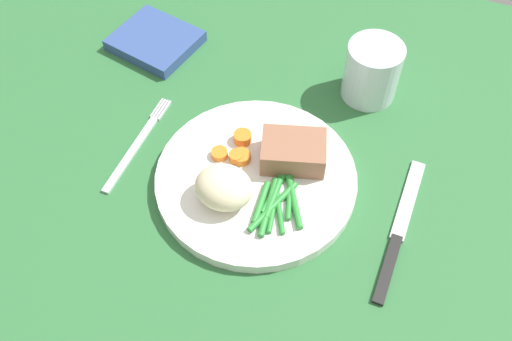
{
  "coord_description": "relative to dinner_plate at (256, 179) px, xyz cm",
  "views": [
    {
      "loc": [
        16.39,
        -39.87,
        60.55
      ],
      "look_at": [
        1.22,
        -2.44,
        4.6
      ],
      "focal_mm": 39.88,
      "sensor_mm": 36.0,
      "label": 1
    }
  ],
  "objects": [
    {
      "name": "knife",
      "position": [
        18.24,
        -0.29,
        -0.6
      ],
      "size": [
        1.7,
        20.5,
        0.64
      ],
      "rotation": [
        0.0,
        0.0,
        -0.07
      ],
      "color": "black",
      "rests_on": "dining_table"
    },
    {
      "name": "dinner_plate",
      "position": [
        0.0,
        0.0,
        0.0
      ],
      "size": [
        24.92,
        24.92,
        1.6
      ],
      "primitive_type": "cylinder",
      "color": "white",
      "rests_on": "dining_table"
    },
    {
      "name": "water_glass",
      "position": [
        8.74,
        20.23,
        2.81
      ],
      "size": [
        7.56,
        7.56,
        8.25
      ],
      "color": "silver",
      "rests_on": "dining_table"
    },
    {
      "name": "green_beans",
      "position": [
        3.74,
        -2.81,
        1.18
      ],
      "size": [
        6.5,
        11.17,
        0.87
      ],
      "color": "#2D8C38",
      "rests_on": "dinner_plate"
    },
    {
      "name": "mashed_potatoes",
      "position": [
        -2.24,
        -4.49,
        3.03
      ],
      "size": [
        6.92,
        6.01,
        4.45
      ],
      "primitive_type": "ellipsoid",
      "color": "beige",
      "rests_on": "dinner_plate"
    },
    {
      "name": "carrot_slices",
      "position": [
        -3.58,
        2.36,
        1.36
      ],
      "size": [
        4.99,
        5.54,
        1.27
      ],
      "color": "orange",
      "rests_on": "dinner_plate"
    },
    {
      "name": "meat_portion",
      "position": [
        3.36,
        3.93,
        2.49
      ],
      "size": [
        9.18,
        7.72,
        3.37
      ],
      "primitive_type": "cube",
      "rotation": [
        0.0,
        0.0,
        0.3
      ],
      "color": "#936047",
      "rests_on": "dinner_plate"
    },
    {
      "name": "fork",
      "position": [
        -16.69,
        -0.26,
        -0.6
      ],
      "size": [
        1.44,
        16.6,
        0.4
      ],
      "rotation": [
        0.0,
        0.0,
        -0.05
      ],
      "color": "silver",
      "rests_on": "dining_table"
    },
    {
      "name": "dining_table",
      "position": [
        -1.22,
        2.44,
        -1.8
      ],
      "size": [
        120.0,
        90.0,
        2.0
      ],
      "color": "#2D6B38",
      "rests_on": "ground"
    },
    {
      "name": "napkin",
      "position": [
        -23.52,
        17.79,
        0.06
      ],
      "size": [
        13.4,
        12.29,
        1.72
      ],
      "primitive_type": "cube",
      "rotation": [
        0.0,
        0.0,
        -0.19
      ],
      "color": "#334C8C",
      "rests_on": "dining_table"
    }
  ]
}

